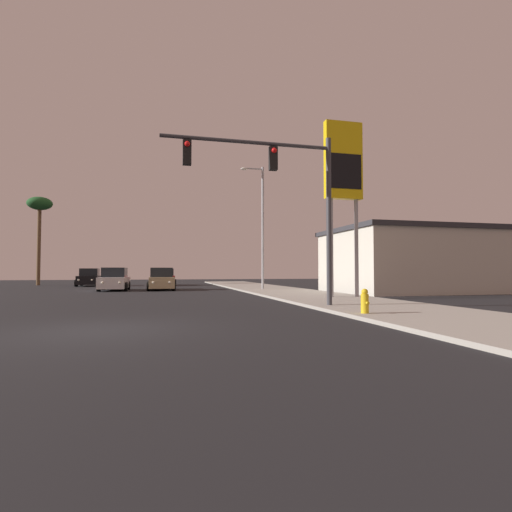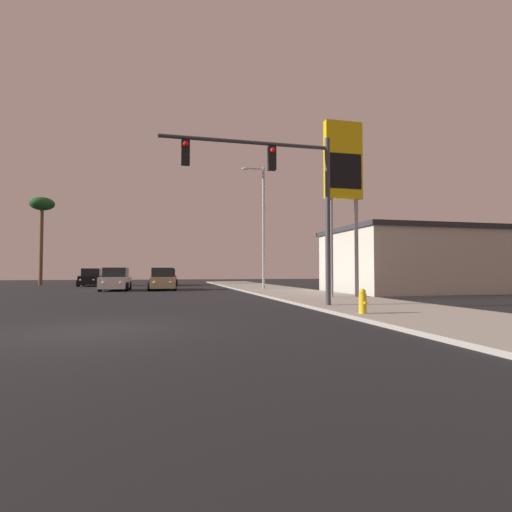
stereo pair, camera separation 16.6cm
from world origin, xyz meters
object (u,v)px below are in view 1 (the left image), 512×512
(car_white, at_px, (114,280))
(gas_station_sign, at_px, (343,170))
(traffic_light_mast, at_px, (284,185))
(palm_tree_far, at_px, (40,208))
(car_black, at_px, (89,278))
(fire_hydrant, at_px, (365,301))
(car_tan, at_px, (161,280))
(street_lamp, at_px, (261,221))
(car_red, at_px, (165,278))

(car_white, height_order, gas_station_sign, gas_station_sign)
(car_white, height_order, traffic_light_mast, traffic_light_mast)
(car_white, xyz_separation_m, palm_tree_far, (-8.64, 13.26, 7.01))
(palm_tree_far, bearing_deg, car_black, -33.03)
(fire_hydrant, bearing_deg, car_white, 115.31)
(fire_hydrant, bearing_deg, palm_tree_far, 118.57)
(palm_tree_far, bearing_deg, car_tan, -47.75)
(street_lamp, bearing_deg, gas_station_sign, -78.80)
(car_black, relative_size, traffic_light_mast, 0.67)
(car_tan, distance_m, car_white, 3.35)
(palm_tree_far, bearing_deg, gas_station_sign, -50.58)
(gas_station_sign, xyz_separation_m, palm_tree_far, (-20.98, 25.53, 1.15))
(car_tan, bearing_deg, gas_station_sign, 125.26)
(car_white, relative_size, car_red, 1.01)
(car_black, distance_m, gas_station_sign, 27.64)
(car_black, xyz_separation_m, car_white, (3.27, -9.77, 0.00))
(car_black, distance_m, fire_hydrant, 32.12)
(car_white, distance_m, fire_hydrant, 21.86)
(car_tan, height_order, car_white, same)
(car_white, xyz_separation_m, street_lamp, (10.44, -2.65, 4.36))
(gas_station_sign, bearing_deg, car_white, 135.18)
(palm_tree_far, bearing_deg, street_lamp, -39.82)
(traffic_light_mast, bearing_deg, car_red, 98.52)
(fire_hydrant, xyz_separation_m, palm_tree_far, (-17.98, 33.02, 7.28))
(car_white, distance_m, street_lamp, 11.62)
(car_tan, height_order, traffic_light_mast, traffic_light_mast)
(car_tan, distance_m, fire_hydrant, 20.72)
(car_black, bearing_deg, street_lamp, 135.74)
(car_black, bearing_deg, traffic_light_mast, 110.55)
(car_black, relative_size, gas_station_sign, 0.48)
(traffic_light_mast, distance_m, street_lamp, 14.26)
(car_white, relative_size, fire_hydrant, 5.71)
(traffic_light_mast, bearing_deg, car_white, 114.96)
(car_red, bearing_deg, gas_station_sign, 111.51)
(gas_station_sign, height_order, fire_hydrant, gas_station_sign)
(traffic_light_mast, height_order, street_lamp, street_lamp)
(car_red, relative_size, fire_hydrant, 5.68)
(car_black, bearing_deg, car_red, 178.98)
(car_black, xyz_separation_m, street_lamp, (13.71, -12.42, 4.36))
(car_black, relative_size, car_tan, 1.00)
(car_red, distance_m, traffic_light_mast, 27.13)
(car_black, distance_m, car_red, 7.04)
(car_white, height_order, street_lamp, street_lamp)
(traffic_light_mast, relative_size, fire_hydrant, 8.59)
(gas_station_sign, bearing_deg, car_black, 125.32)
(traffic_light_mast, xyz_separation_m, gas_station_sign, (4.60, 4.38, 1.93))
(traffic_light_mast, relative_size, gas_station_sign, 0.73)
(street_lamp, bearing_deg, car_black, 137.83)
(car_tan, height_order, gas_station_sign, gas_station_sign)
(traffic_light_mast, height_order, fire_hydrant, traffic_light_mast)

